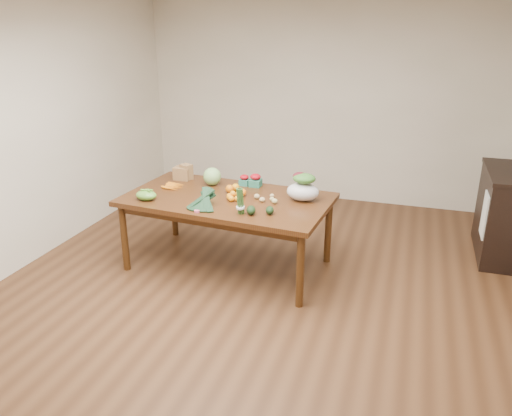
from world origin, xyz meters
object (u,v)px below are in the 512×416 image
(dining_table, at_px, (228,232))
(cabbage, at_px, (212,176))
(cabinet, at_px, (507,214))
(mandarin_cluster, at_px, (233,195))
(paper_bag, at_px, (182,172))
(asparagus_bundle, at_px, (240,201))
(kale_bunch, at_px, (202,201))
(salad_bag, at_px, (303,188))

(dining_table, bearing_deg, cabbage, 136.80)
(cabinet, bearing_deg, mandarin_cluster, -155.78)
(paper_bag, relative_size, asparagus_bundle, 0.95)
(dining_table, height_order, kale_bunch, kale_bunch)
(mandarin_cluster, bearing_deg, cabbage, 135.35)
(dining_table, relative_size, paper_bag, 8.45)
(mandarin_cluster, bearing_deg, asparagus_bundle, -59.89)
(cabinet, bearing_deg, kale_bunch, -151.83)
(cabinet, distance_m, paper_bag, 3.49)
(cabbage, distance_m, salad_bag, 1.03)
(kale_bunch, xyz_separation_m, asparagus_bundle, (0.39, -0.02, 0.05))
(kale_bunch, bearing_deg, asparagus_bundle, 1.44)
(dining_table, height_order, paper_bag, paper_bag)
(asparagus_bundle, bearing_deg, cabinet, 36.68)
(cabinet, relative_size, kale_bunch, 2.55)
(cabinet, height_order, cabbage, cabinet)
(cabinet, relative_size, mandarin_cluster, 5.67)
(paper_bag, height_order, mandarin_cluster, paper_bag)
(cabinet, bearing_deg, paper_bag, -167.68)
(cabinet, distance_m, salad_bag, 2.26)
(asparagus_bundle, bearing_deg, kale_bunch, -178.56)
(kale_bunch, bearing_deg, salad_bag, 36.05)
(paper_bag, xyz_separation_m, asparagus_bundle, (0.95, -0.79, 0.04))
(cabbage, height_order, mandarin_cluster, cabbage)
(salad_bag, bearing_deg, mandarin_cluster, -163.93)
(cabinet, distance_m, cabbage, 3.14)
(dining_table, xyz_separation_m, asparagus_bundle, (0.28, -0.39, 0.50))
(dining_table, height_order, cabbage, cabbage)
(cabinet, xyz_separation_m, paper_bag, (-3.39, -0.74, 0.36))
(paper_bag, bearing_deg, kale_bunch, -53.58)
(mandarin_cluster, bearing_deg, kale_bunch, -119.61)
(mandarin_cluster, height_order, salad_bag, salad_bag)
(cabbage, xyz_separation_m, kale_bunch, (0.18, -0.69, -0.01))
(dining_table, bearing_deg, kale_bunch, -101.47)
(cabbage, relative_size, mandarin_cluster, 1.04)
(kale_bunch, relative_size, asparagus_bundle, 1.60)
(salad_bag, bearing_deg, kale_bunch, -148.47)
(kale_bunch, bearing_deg, dining_table, 78.53)
(paper_bag, bearing_deg, mandarin_cluster, -30.59)
(paper_bag, height_order, cabbage, cabbage)
(dining_table, distance_m, salad_bag, 0.89)
(cabinet, distance_m, kale_bunch, 3.22)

